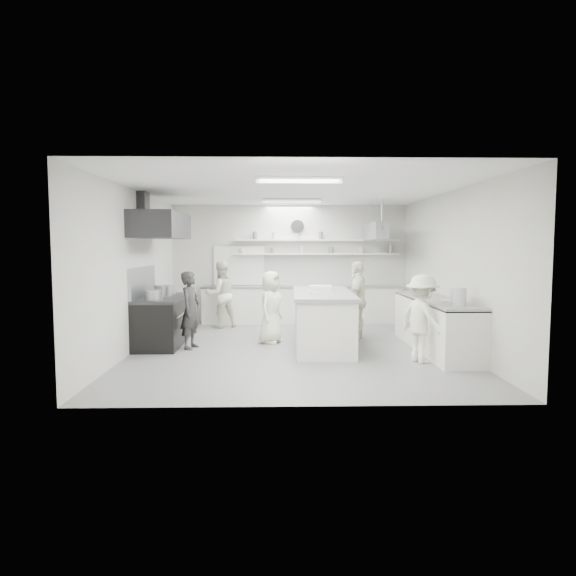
{
  "coord_description": "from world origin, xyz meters",
  "views": [
    {
      "loc": [
        -0.35,
        -9.51,
        1.97
      ],
      "look_at": [
        -0.11,
        0.6,
        1.11
      ],
      "focal_mm": 31.42,
      "sensor_mm": 36.0,
      "label": 1
    }
  ],
  "objects_px": {
    "back_counter": "(302,305)",
    "cook_stove": "(191,310)",
    "cook_back": "(221,294)",
    "right_counter": "(435,325)",
    "prep_island": "(322,320)",
    "stove": "(162,322)"
  },
  "relations": [
    {
      "from": "right_counter",
      "to": "prep_island",
      "type": "height_order",
      "value": "prep_island"
    },
    {
      "from": "right_counter",
      "to": "cook_stove",
      "type": "bearing_deg",
      "value": 177.08
    },
    {
      "from": "right_counter",
      "to": "cook_back",
      "type": "bearing_deg",
      "value": 147.83
    },
    {
      "from": "back_counter",
      "to": "prep_island",
      "type": "relative_size",
      "value": 1.8
    },
    {
      "from": "cook_back",
      "to": "right_counter",
      "type": "bearing_deg",
      "value": 119.86
    },
    {
      "from": "back_counter",
      "to": "cook_stove",
      "type": "relative_size",
      "value": 3.39
    },
    {
      "from": "right_counter",
      "to": "cook_back",
      "type": "relative_size",
      "value": 2.07
    },
    {
      "from": "back_counter",
      "to": "prep_island",
      "type": "distance_m",
      "value": 3.01
    },
    {
      "from": "right_counter",
      "to": "prep_island",
      "type": "xyz_separation_m",
      "value": [
        -2.1,
        0.4,
        0.04
      ]
    },
    {
      "from": "prep_island",
      "to": "cook_back",
      "type": "distance_m",
      "value": 3.23
    },
    {
      "from": "stove",
      "to": "prep_island",
      "type": "relative_size",
      "value": 0.65
    },
    {
      "from": "cook_back",
      "to": "stove",
      "type": "bearing_deg",
      "value": 38.55
    },
    {
      "from": "right_counter",
      "to": "cook_back",
      "type": "distance_m",
      "value": 5.12
    },
    {
      "from": "stove",
      "to": "prep_island",
      "type": "distance_m",
      "value": 3.16
    },
    {
      "from": "cook_stove",
      "to": "cook_back",
      "type": "relative_size",
      "value": 0.92
    },
    {
      "from": "cook_stove",
      "to": "cook_back",
      "type": "height_order",
      "value": "cook_back"
    },
    {
      "from": "back_counter",
      "to": "cook_stove",
      "type": "xyz_separation_m",
      "value": [
        -2.27,
        -3.16,
        0.28
      ]
    },
    {
      "from": "stove",
      "to": "back_counter",
      "type": "bearing_deg",
      "value": 43.99
    },
    {
      "from": "cook_stove",
      "to": "cook_back",
      "type": "distance_m",
      "value": 2.51
    },
    {
      "from": "right_counter",
      "to": "cook_back",
      "type": "height_order",
      "value": "cook_back"
    },
    {
      "from": "prep_island",
      "to": "cook_stove",
      "type": "height_order",
      "value": "cook_stove"
    },
    {
      "from": "stove",
      "to": "back_counter",
      "type": "xyz_separation_m",
      "value": [
        2.9,
        2.8,
        0.01
      ]
    }
  ]
}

